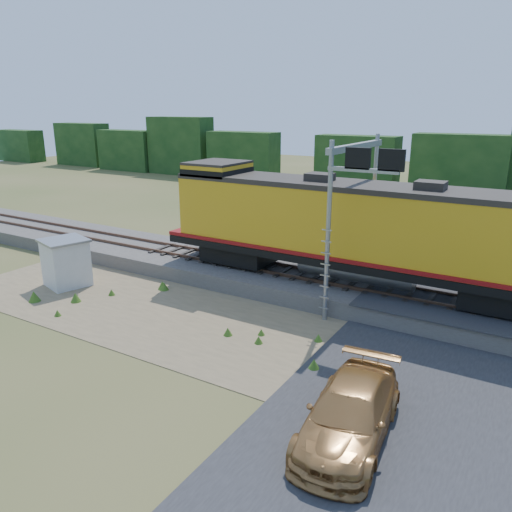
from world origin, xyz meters
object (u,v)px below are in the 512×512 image
Objects in this scene: shed at (66,262)px; car at (350,414)px; locomotive at (352,228)px; signal_gantry at (358,183)px.

car is (16.72, -4.21, -0.48)m from shed.
locomotive reaches higher than car.
shed is (-12.95, -5.59, -2.25)m from locomotive.
signal_gantry is 10.87m from car.
car is (3.76, -9.80, -2.72)m from locomotive.
locomotive reaches higher than shed.
signal_gantry is at bearing 36.80° from shed.
shed reaches higher than car.
shed is 0.49× the size of car.
signal_gantry is (13.35, 4.91, 4.39)m from shed.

